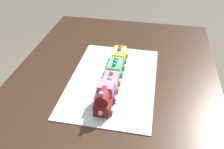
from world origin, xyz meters
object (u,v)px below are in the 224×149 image
Objects in this scene: dining_table at (112,99)px; cake_car_caboose_mint_green at (116,67)px; cake_car_tanker_lavender at (111,82)px; cake_car_flatbed_lemon at (120,55)px; cake_locomotive at (105,98)px.

dining_table is 14.00× the size of cake_car_caboose_mint_green.
cake_car_caboose_mint_green is (0.12, 0.00, 0.00)m from cake_car_tanker_lavender.
dining_table is 14.00× the size of cake_car_tanker_lavender.
dining_table is 0.15m from cake_car_tanker_lavender.
cake_car_tanker_lavender is 1.00× the size of cake_car_flatbed_lemon.
cake_locomotive is at bearing 180.00° from cake_car_tanker_lavender.
cake_car_tanker_lavender is (-0.04, -0.00, 0.14)m from dining_table.
cake_locomotive is (-0.17, -0.00, 0.16)m from dining_table.
dining_table is 14.00× the size of cake_car_flatbed_lemon.
cake_locomotive reaches higher than cake_car_tanker_lavender.
dining_table is 10.00× the size of cake_locomotive.
cake_car_caboose_mint_green is at bearing -2.30° from dining_table.
cake_locomotive is at bearing 180.00° from cake_car_flatbed_lemon.
cake_car_tanker_lavender and cake_car_flatbed_lemon have the same top height.
cake_car_caboose_mint_green and cake_car_flatbed_lemon have the same top height.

